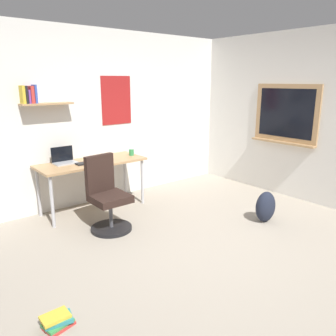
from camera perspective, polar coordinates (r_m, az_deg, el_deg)
ground_plane at (r=3.82m, az=7.63°, el=-14.50°), size 5.20×5.20×0.00m
wall_back at (r=5.33m, az=-11.69°, el=8.42°), size 5.00×0.30×2.60m
wall_right at (r=5.45m, az=25.94°, el=7.37°), size 0.22×5.00×2.60m
desk at (r=4.95m, az=-12.78°, el=0.29°), size 1.53×0.61×0.73m
office_chair at (r=4.33m, az=-10.28°, el=-5.10°), size 0.52×0.52×0.95m
laptop at (r=4.91m, az=-17.20°, el=1.41°), size 0.31×0.21×0.23m
keyboard at (r=4.83m, az=-13.22°, el=0.91°), size 0.37×0.13×0.02m
computer_mouse at (r=4.95m, az=-10.33°, el=1.49°), size 0.10×0.06×0.03m
coffee_mug at (r=5.22m, az=-6.22°, el=2.63°), size 0.08×0.08×0.09m
backpack at (r=4.72m, az=16.20°, el=-6.33°), size 0.32×0.22×0.42m
book_stack_on_floor at (r=2.98m, az=-18.22°, el=-23.42°), size 0.24×0.20×0.10m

